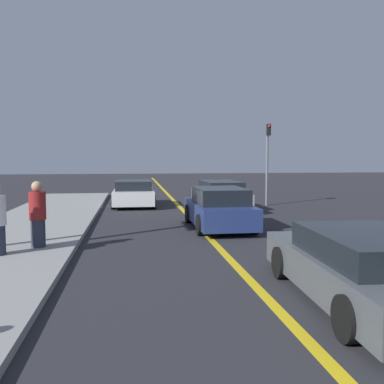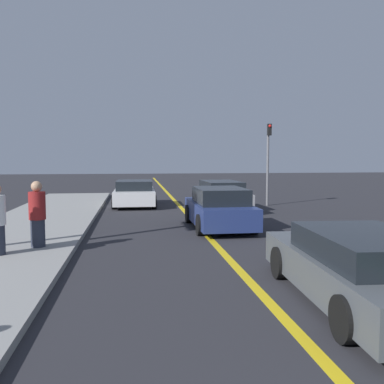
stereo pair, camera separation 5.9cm
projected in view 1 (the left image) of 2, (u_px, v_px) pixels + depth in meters
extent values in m
cube|color=gold|center=(185.00, 213.00, 18.14)|extent=(0.20, 60.00, 0.01)
cube|color=gray|center=(24.00, 234.00, 12.84)|extent=(3.63, 26.79, 0.15)
cube|color=#4C5156|center=(361.00, 274.00, 6.99)|extent=(2.11, 4.80, 0.60)
cube|color=black|center=(370.00, 246.00, 6.71)|extent=(1.78, 2.67, 0.42)
cylinder|color=black|center=(281.00, 263.00, 8.37)|extent=(0.25, 0.63, 0.62)
cylinder|color=black|center=(368.00, 261.00, 8.53)|extent=(0.25, 0.63, 0.62)
cylinder|color=black|center=(349.00, 319.00, 5.47)|extent=(0.25, 0.63, 0.62)
cube|color=navy|center=(219.00, 213.00, 14.27)|extent=(1.79, 4.11, 0.67)
cube|color=black|center=(220.00, 196.00, 14.02)|extent=(1.56, 2.27, 0.51)
cylinder|color=black|center=(189.00, 214.00, 15.41)|extent=(0.23, 0.65, 0.65)
cylinder|color=black|center=(234.00, 213.00, 15.66)|extent=(0.23, 0.65, 0.65)
cylinder|color=black|center=(201.00, 225.00, 12.91)|extent=(0.23, 0.65, 0.65)
cylinder|color=black|center=(254.00, 224.00, 13.16)|extent=(0.23, 0.65, 0.65)
cube|color=#9E9EA3|center=(220.00, 198.00, 19.17)|extent=(1.92, 4.63, 0.66)
cube|color=black|center=(221.00, 186.00, 18.90)|extent=(1.62, 2.57, 0.46)
cylinder|color=black|center=(196.00, 199.00, 20.42)|extent=(0.25, 0.70, 0.69)
cylinder|color=black|center=(229.00, 199.00, 20.72)|extent=(0.25, 0.70, 0.69)
cylinder|color=black|center=(209.00, 206.00, 17.65)|extent=(0.25, 0.70, 0.69)
cylinder|color=black|center=(247.00, 205.00, 17.95)|extent=(0.25, 0.70, 0.69)
cube|color=silver|center=(134.00, 196.00, 20.65)|extent=(1.94, 3.98, 0.63)
cube|color=black|center=(134.00, 185.00, 20.42)|extent=(1.69, 2.20, 0.44)
cylinder|color=black|center=(116.00, 197.00, 21.77)|extent=(0.23, 0.62, 0.62)
cylinder|color=black|center=(152.00, 197.00, 22.00)|extent=(0.23, 0.62, 0.62)
cylinder|color=black|center=(114.00, 202.00, 19.34)|extent=(0.23, 0.62, 0.62)
cylinder|color=black|center=(153.00, 202.00, 19.57)|extent=(0.23, 0.62, 0.62)
cylinder|color=#282D3D|center=(38.00, 233.00, 10.59)|extent=(0.35, 0.35, 0.69)
cylinder|color=maroon|center=(37.00, 206.00, 10.54)|extent=(0.41, 0.41, 0.69)
sphere|color=tan|center=(37.00, 186.00, 10.50)|extent=(0.26, 0.26, 0.26)
cylinder|color=slate|center=(267.00, 165.00, 20.73)|extent=(0.12, 0.12, 3.94)
cube|color=black|center=(269.00, 130.00, 20.41)|extent=(0.18, 0.18, 0.55)
sphere|color=red|center=(269.00, 126.00, 20.31)|extent=(0.14, 0.14, 0.14)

